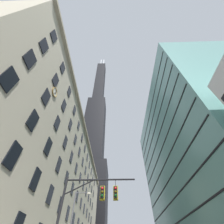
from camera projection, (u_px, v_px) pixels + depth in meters
name	position (u px, v px, depth m)	size (l,w,h in m)	color
station_building	(51.00, 189.00, 35.69)	(15.30, 72.31, 29.55)	#B2A88E
dark_skyscraper	(93.00, 143.00, 111.31)	(24.14, 24.14, 224.78)	black
glass_office_midrise	(194.00, 157.00, 40.62)	(18.83, 48.07, 45.63)	slate
traffic_signal_mast	(91.00, 204.00, 11.43)	(6.26, 0.63, 7.04)	black
street_lamppost	(73.00, 224.00, 18.03)	(2.25, 0.32, 8.89)	#47474C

